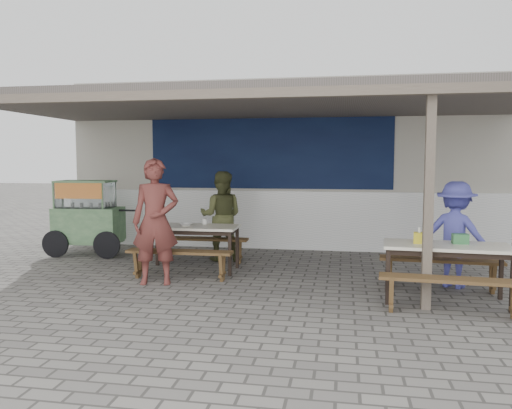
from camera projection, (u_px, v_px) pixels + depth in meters
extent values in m
plane|color=slate|center=(252.00, 283.00, 7.44)|extent=(60.00, 60.00, 0.00)
cube|color=#B8B5A5|center=(282.00, 164.00, 10.82)|extent=(9.00, 1.20, 3.50)
cube|color=white|center=(278.00, 220.00, 10.30)|extent=(9.00, 0.10, 1.20)
cube|color=#0D1B3F|center=(269.00, 150.00, 10.23)|extent=(5.00, 0.03, 1.60)
cube|color=#534A47|center=(263.00, 104.00, 8.18)|extent=(9.00, 4.20, 0.12)
cube|color=#726456|center=(236.00, 94.00, 6.18)|extent=(9.00, 0.12, 0.12)
cube|color=#726456|center=(429.00, 200.00, 6.04)|extent=(0.11, 0.11, 2.70)
cube|color=white|center=(192.00, 227.00, 8.25)|extent=(1.55, 0.71, 0.04)
cube|color=black|center=(192.00, 230.00, 8.25)|extent=(1.45, 0.61, 0.06)
cube|color=black|center=(144.00, 251.00, 8.11)|extent=(0.05, 0.05, 0.71)
cube|color=black|center=(230.00, 254.00, 7.88)|extent=(0.05, 0.05, 0.71)
cube|color=black|center=(157.00, 245.00, 8.68)|extent=(0.05, 0.05, 0.71)
cube|color=black|center=(237.00, 247.00, 8.45)|extent=(0.05, 0.05, 0.71)
cube|color=brown|center=(179.00, 252.00, 7.64)|extent=(1.65, 0.30, 0.04)
cube|color=brown|center=(138.00, 265.00, 7.76)|extent=(0.05, 0.28, 0.41)
cube|color=brown|center=(222.00, 268.00, 7.55)|extent=(0.05, 0.28, 0.41)
cube|color=brown|center=(202.00, 239.00, 8.91)|extent=(1.65, 0.30, 0.04)
cube|color=brown|center=(167.00, 250.00, 9.04)|extent=(0.05, 0.28, 0.41)
cube|color=brown|center=(239.00, 252.00, 8.82)|extent=(0.05, 0.28, 0.41)
cube|color=white|center=(446.00, 246.00, 6.39)|extent=(1.61, 0.84, 0.04)
cube|color=black|center=(446.00, 251.00, 6.40)|extent=(1.50, 0.73, 0.06)
cube|color=black|center=(388.00, 277.00, 6.31)|extent=(0.05, 0.05, 0.71)
cube|color=black|center=(388.00, 267.00, 6.89)|extent=(0.05, 0.05, 0.71)
cube|color=black|center=(501.00, 273.00, 6.54)|extent=(0.05, 0.05, 0.71)
cube|color=brown|center=(452.00, 280.00, 5.84)|extent=(1.68, 0.40, 0.04)
cube|color=brown|center=(391.00, 295.00, 6.02)|extent=(0.07, 0.28, 0.41)
cube|color=brown|center=(441.00, 260.00, 7.00)|extent=(1.68, 0.40, 0.04)
cube|color=brown|center=(390.00, 273.00, 7.18)|extent=(0.07, 0.28, 0.41)
cube|color=brown|center=(492.00, 279.00, 6.85)|extent=(0.07, 0.28, 0.41)
cube|color=#78A46D|center=(89.00, 224.00, 9.65)|extent=(1.28, 0.71, 0.64)
cube|color=#78A46D|center=(89.00, 242.00, 9.68)|extent=(1.23, 0.67, 0.05)
cylinder|color=black|center=(55.00, 244.00, 9.39)|extent=(0.52, 0.07, 0.52)
cylinder|color=black|center=(107.00, 245.00, 9.27)|extent=(0.52, 0.07, 0.52)
cube|color=silver|center=(86.00, 194.00, 9.60)|extent=(1.04, 0.61, 0.51)
cube|color=#78A46D|center=(85.00, 181.00, 9.58)|extent=(1.08, 0.65, 0.04)
cube|color=#EF6538|center=(78.00, 191.00, 9.30)|extent=(0.92, 0.07, 0.29)
cylinder|color=black|center=(125.00, 210.00, 9.53)|extent=(0.65, 0.07, 0.04)
imported|color=brown|center=(156.00, 221.00, 7.33)|extent=(0.76, 0.59, 1.86)
imported|color=#4B4F2A|center=(221.00, 216.00, 9.11)|extent=(0.85, 0.69, 1.63)
imported|color=#4C4DB0|center=(456.00, 235.00, 7.15)|extent=(1.14, 0.98, 1.53)
cube|color=gold|center=(419.00, 238.00, 6.48)|extent=(0.16, 0.16, 0.14)
cube|color=#347641|center=(460.00, 239.00, 6.44)|extent=(0.20, 0.13, 0.13)
cylinder|color=silver|center=(205.00, 221.00, 8.46)|extent=(0.08, 0.08, 0.09)
imported|color=silver|center=(186.00, 224.00, 8.25)|extent=(0.23, 0.23, 0.05)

